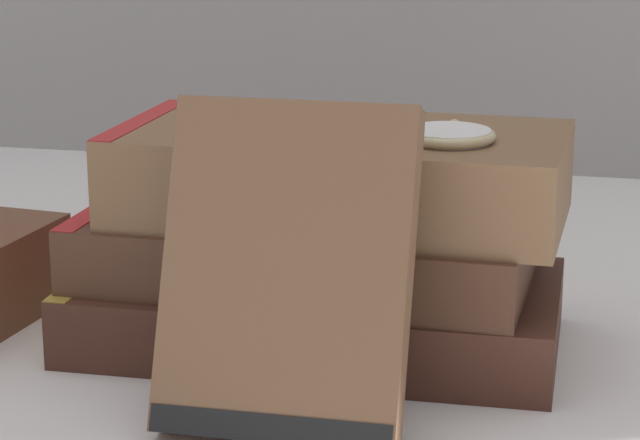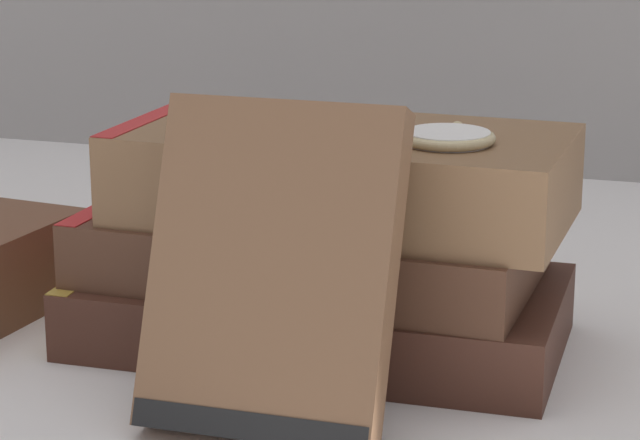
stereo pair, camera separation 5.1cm
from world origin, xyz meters
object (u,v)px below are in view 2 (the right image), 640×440
object	(u,v)px
book_flat_top	(333,174)
book_leaning_front	(271,282)
reading_glasses	(298,253)
book_flat_middle	(300,245)
pocket_watch	(448,137)
book_flat_bottom	(309,310)

from	to	relation	value
book_flat_top	book_leaning_front	size ratio (longest dim) A/B	1.57
reading_glasses	book_flat_top	bearing A→B (deg)	-45.18
book_flat_middle	book_flat_top	xyz separation A→B (m)	(0.02, -0.00, 0.04)
book_flat_top	book_leaning_front	world-z (taller)	book_leaning_front
book_flat_middle	pocket_watch	size ratio (longest dim) A/B	4.75
book_flat_top	reading_glasses	xyz separation A→B (m)	(-0.06, 0.14, -0.09)
book_flat_middle	reading_glasses	size ratio (longest dim) A/B	2.11
book_flat_middle	book_leaning_front	distance (m)	0.11
reading_glasses	book_flat_middle	bearing A→B (deg)	-51.37
book_flat_bottom	book_flat_top	distance (m)	0.07
book_flat_bottom	book_leaning_front	size ratio (longest dim) A/B	1.73
pocket_watch	reading_glasses	size ratio (longest dim) A/B	0.44
book_flat_bottom	book_flat_middle	world-z (taller)	book_flat_middle
book_flat_bottom	book_flat_middle	bearing A→B (deg)	155.03
book_flat_top	pocket_watch	world-z (taller)	pocket_watch
book_flat_middle	pocket_watch	world-z (taller)	pocket_watch
book_leaning_front	reading_glasses	size ratio (longest dim) A/B	1.32
book_flat_top	reading_glasses	bearing A→B (deg)	116.47
pocket_watch	book_flat_top	bearing A→B (deg)	166.23
pocket_watch	book_flat_bottom	bearing A→B (deg)	170.11
book_leaning_front	book_flat_top	bearing A→B (deg)	91.85
book_flat_bottom	book_leaning_front	world-z (taller)	book_leaning_front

